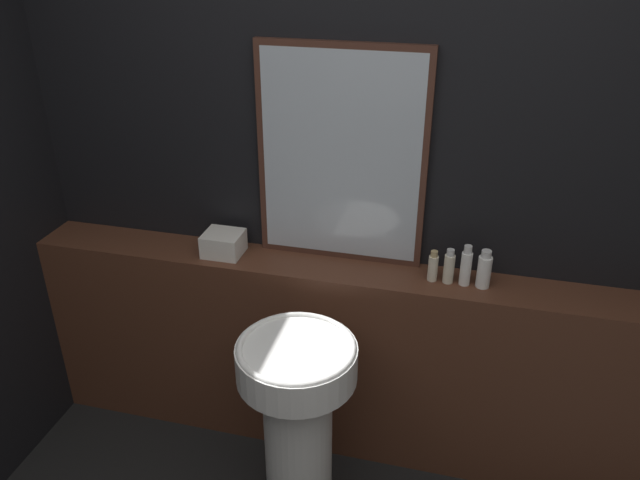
% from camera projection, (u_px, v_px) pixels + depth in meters
% --- Properties ---
extents(wall_back, '(8.00, 0.06, 2.50)m').
position_uv_depth(wall_back, '(360.00, 181.00, 2.52)').
color(wall_back, black).
rests_on(wall_back, ground_plane).
extents(vanity_counter, '(2.79, 0.24, 0.92)m').
position_uv_depth(vanity_counter, '(348.00, 359.00, 2.76)').
color(vanity_counter, '#512D1E').
rests_on(vanity_counter, ground_plane).
extents(pedestal_sink, '(0.44, 0.44, 0.86)m').
position_uv_depth(pedestal_sink, '(298.00, 416.00, 2.36)').
color(pedestal_sink, white).
rests_on(pedestal_sink, ground_plane).
extents(mirror, '(0.68, 0.03, 0.88)m').
position_uv_depth(mirror, '(341.00, 158.00, 2.44)').
color(mirror, '#47281E').
rests_on(mirror, vanity_counter).
extents(towel_stack, '(0.16, 0.15, 0.10)m').
position_uv_depth(towel_stack, '(224.00, 243.00, 2.64)').
color(towel_stack, silver).
rests_on(towel_stack, vanity_counter).
extents(shampoo_bottle, '(0.04, 0.04, 0.13)m').
position_uv_depth(shampoo_bottle, '(433.00, 267.00, 2.44)').
color(shampoo_bottle, beige).
rests_on(shampoo_bottle, vanity_counter).
extents(conditioner_bottle, '(0.04, 0.04, 0.14)m').
position_uv_depth(conditioner_bottle, '(449.00, 267.00, 2.43)').
color(conditioner_bottle, beige).
rests_on(conditioner_bottle, vanity_counter).
extents(lotion_bottle, '(0.04, 0.04, 0.17)m').
position_uv_depth(lotion_bottle, '(466.00, 267.00, 2.41)').
color(lotion_bottle, white).
rests_on(lotion_bottle, vanity_counter).
extents(body_wash_bottle, '(0.05, 0.05, 0.16)m').
position_uv_depth(body_wash_bottle, '(484.00, 270.00, 2.40)').
color(body_wash_bottle, white).
rests_on(body_wash_bottle, vanity_counter).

